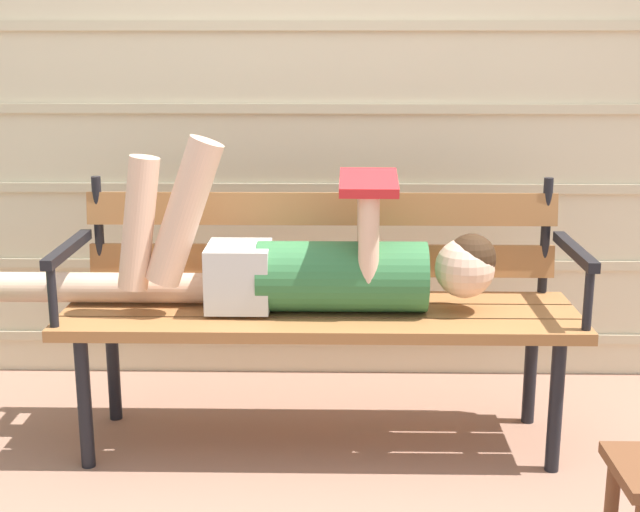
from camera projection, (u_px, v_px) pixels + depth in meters
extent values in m
plane|color=#936B56|center=(320.00, 450.00, 2.88)|extent=(12.00, 12.00, 0.00)
cube|color=beige|center=(323.00, 67.00, 3.29)|extent=(4.20, 0.06, 2.41)
cube|color=beige|center=(323.00, 337.00, 3.51)|extent=(4.20, 0.02, 0.04)
cube|color=beige|center=(323.00, 264.00, 3.44)|extent=(4.20, 0.02, 0.04)
cube|color=beige|center=(323.00, 188.00, 3.37)|extent=(4.20, 0.02, 0.04)
cube|color=beige|center=(323.00, 109.00, 3.29)|extent=(4.20, 0.02, 0.04)
cube|color=beige|center=(323.00, 25.00, 3.22)|extent=(4.20, 0.02, 0.04)
cube|color=#9E6638|center=(319.00, 331.00, 2.68)|extent=(1.66, 0.14, 0.04)
cube|color=#9E6638|center=(320.00, 316.00, 2.83)|extent=(1.66, 0.14, 0.04)
cube|color=#9E6638|center=(321.00, 302.00, 2.98)|extent=(1.66, 0.14, 0.04)
cube|color=#9E6638|center=(321.00, 260.00, 3.02)|extent=(1.59, 0.05, 0.11)
cube|color=#9E6638|center=(321.00, 209.00, 2.97)|extent=(1.59, 0.05, 0.11)
cylinder|color=black|center=(99.00, 234.00, 3.01)|extent=(0.03, 0.03, 0.40)
cylinder|color=black|center=(545.00, 236.00, 2.98)|extent=(0.03, 0.03, 0.40)
cylinder|color=black|center=(84.00, 403.00, 2.73)|extent=(0.04, 0.04, 0.43)
cylinder|color=black|center=(556.00, 407.00, 2.70)|extent=(0.04, 0.04, 0.43)
cylinder|color=black|center=(113.00, 362.00, 3.07)|extent=(0.04, 0.04, 0.43)
cylinder|color=black|center=(531.00, 365.00, 3.05)|extent=(0.04, 0.04, 0.43)
cube|color=black|center=(68.00, 249.00, 2.79)|extent=(0.04, 0.43, 0.03)
cylinder|color=black|center=(52.00, 295.00, 2.64)|extent=(0.03, 0.03, 0.20)
cube|color=black|center=(575.00, 251.00, 2.76)|extent=(0.04, 0.43, 0.03)
cylinder|color=black|center=(588.00, 298.00, 2.61)|extent=(0.03, 0.03, 0.20)
cylinder|color=#33703D|center=(342.00, 277.00, 2.80)|extent=(0.54, 0.23, 0.23)
cube|color=silver|center=(239.00, 276.00, 2.80)|extent=(0.20, 0.21, 0.20)
sphere|color=beige|center=(465.00, 268.00, 2.78)|extent=(0.19, 0.19, 0.19)
sphere|color=#382314|center=(471.00, 258.00, 2.77)|extent=(0.16, 0.16, 0.16)
cylinder|color=beige|center=(184.00, 212.00, 2.69)|extent=(0.26, 0.11, 0.47)
cylinder|color=beige|center=(138.00, 224.00, 2.71)|extent=(0.15, 0.09, 0.43)
cylinder|color=beige|center=(90.00, 287.00, 2.88)|extent=(0.84, 0.10, 0.10)
cylinder|color=beige|center=(369.00, 238.00, 2.68)|extent=(0.06, 0.06, 0.29)
cylinder|color=beige|center=(367.00, 227.00, 2.84)|extent=(0.06, 0.06, 0.29)
cube|color=red|center=(369.00, 183.00, 2.72)|extent=(0.19, 0.26, 0.06)
cylinder|color=brown|center=(611.00, 509.00, 2.24)|extent=(0.04, 0.04, 0.29)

